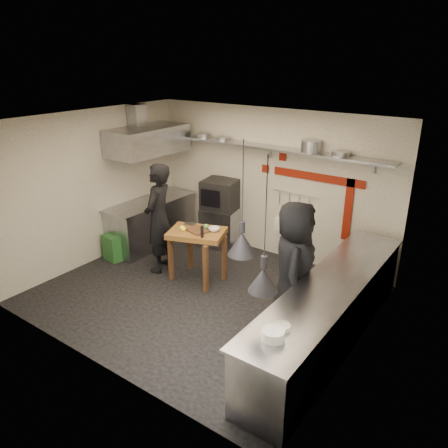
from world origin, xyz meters
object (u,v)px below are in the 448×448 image
Objects in this scene: oven_stand at (221,227)px; combi_oven at (220,194)px; chef_right at (294,267)px; prep_table at (197,255)px; green_bin at (116,247)px; chef_left at (159,218)px.

combi_oven is (-0.01, -0.01, 0.69)m from oven_stand.
chef_right is (2.51, -1.74, -0.14)m from combi_oven.
prep_table is 2.05m from chef_right.
oven_stand is 2.12m from green_bin.
oven_stand is 3.10m from chef_right.
green_bin is at bearing -96.76° from chef_left.
chef_left is 2.78m from chef_right.
green_bin is (-1.26, -1.71, -0.15)m from oven_stand.
combi_oven is at bearing 53.68° from green_bin.
chef_right is at bearing -45.60° from oven_stand.
chef_right is (2.51, -1.74, 0.55)m from oven_stand.
green_bin is 1.25m from chef_left.
chef_left reaches higher than oven_stand.
green_bin is 3.83m from chef_right.
prep_table is (0.55, -1.43, -0.63)m from combi_oven.
oven_stand is 0.69m from combi_oven.
chef_left is (0.99, 0.20, 0.74)m from green_bin.
green_bin is at bearing 168.52° from prep_table.
combi_oven reaches higher than green_bin.
chef_left is at bearing 60.90° from chef_right.
chef_right is at bearing -45.39° from combi_oven.
chef_left is at bearing 164.71° from prep_table.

